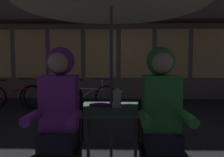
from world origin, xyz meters
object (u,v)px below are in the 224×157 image
object	(u,v)px
lantern	(117,97)
book	(100,105)
cafe_table	(111,116)
chair_left	(61,140)
chair_right	(160,141)
person_right_hooded	(161,106)
person_left_hooded	(59,105)
bicycle_nearest	(13,97)
bicycle_third	(89,96)
bicycle_second	(52,96)

from	to	relation	value
lantern	book	distance (m)	0.26
cafe_table	book	bearing A→B (deg)	141.69
chair_left	lantern	bearing A→B (deg)	34.87
chair_left	chair_right	world-z (taller)	same
book	person_right_hooded	bearing A→B (deg)	-15.52
cafe_table	book	size ratio (longest dim) A/B	3.70
person_left_hooded	bicycle_nearest	bearing A→B (deg)	121.82
person_left_hooded	person_right_hooded	distance (m)	0.96
person_left_hooded	chair_left	bearing A→B (deg)	90.00
lantern	chair_left	bearing A→B (deg)	-145.13
chair_left	person_left_hooded	size ratio (longest dim) A/B	0.62
person_right_hooded	bicycle_third	xyz separation A→B (m)	(-1.20, 3.86, -0.50)
cafe_table	bicycle_second	world-z (taller)	bicycle_second
book	person_left_hooded	bearing A→B (deg)	-96.76
person_left_hooded	bicycle_third	world-z (taller)	person_left_hooded
chair_right	book	distance (m)	0.83
person_left_hooded	person_right_hooded	size ratio (longest dim) A/B	1.00
chair_right	person_left_hooded	distance (m)	1.03
chair_left	bicycle_nearest	xyz separation A→B (m)	(-2.30, 3.65, -0.14)
bicycle_second	chair_right	bearing A→B (deg)	-59.20
cafe_table	bicycle_nearest	bearing A→B (deg)	130.28
person_right_hooded	bicycle_second	xyz separation A→B (m)	(-2.21, 3.76, -0.50)
chair_right	bicycle_second	xyz separation A→B (m)	(-2.21, 3.71, -0.14)
chair_left	chair_right	xyz separation A→B (m)	(0.96, 0.00, 0.00)
cafe_table	chair_left	size ratio (longest dim) A/B	0.85
person_left_hooded	bicycle_nearest	size ratio (longest dim) A/B	0.83
chair_right	bicycle_nearest	size ratio (longest dim) A/B	0.52
lantern	book	bearing A→B (deg)	154.24
lantern	chair_right	size ratio (longest dim) A/B	0.27
bicycle_second	bicycle_third	bearing A→B (deg)	5.26
chair_right	bicycle_second	world-z (taller)	chair_right
bicycle_third	book	distance (m)	3.39
chair_left	chair_right	size ratio (longest dim) A/B	1.00
bicycle_nearest	bicycle_third	world-z (taller)	same
person_left_hooded	person_right_hooded	xyz separation A→B (m)	(0.96, 0.00, 0.00)
bicycle_nearest	cafe_table	bearing A→B (deg)	-49.72
bicycle_second	bicycle_third	world-z (taller)	same
chair_right	bicycle_nearest	xyz separation A→B (m)	(-3.26, 3.65, -0.14)
lantern	person_right_hooded	world-z (taller)	person_right_hooded
person_left_hooded	bicycle_third	bearing A→B (deg)	93.49
chair_right	bicycle_second	bearing A→B (deg)	120.80
lantern	cafe_table	bearing A→B (deg)	-169.92
bicycle_third	book	xyz separation A→B (m)	(0.57, -3.32, 0.41)
cafe_table	chair_left	distance (m)	0.62
bicycle_nearest	bicycle_second	bearing A→B (deg)	3.23
chair_left	person_left_hooded	xyz separation A→B (m)	(-0.00, -0.06, 0.36)
chair_left	person_right_hooded	xyz separation A→B (m)	(0.96, -0.06, 0.36)
chair_right	bicycle_nearest	world-z (taller)	chair_right
cafe_table	lantern	xyz separation A→B (m)	(0.07, 0.01, 0.22)
cafe_table	person_left_hooded	world-z (taller)	person_left_hooded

